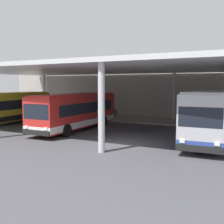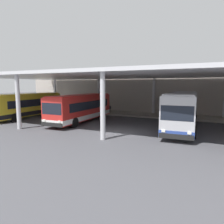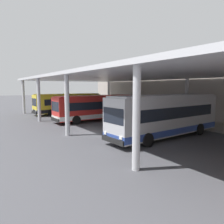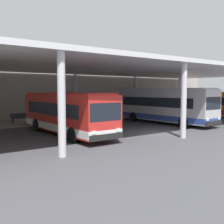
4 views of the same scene
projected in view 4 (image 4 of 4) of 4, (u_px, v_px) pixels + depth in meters
name	position (u px, v px, depth m)	size (l,w,h in m)	color
ground_plane	(157.00, 133.00, 20.78)	(200.00, 200.00, 0.00)	#47474C
platform_kerb	(83.00, 119.00, 30.30)	(42.00, 4.50, 0.18)	gray
station_building_facade	(70.00, 89.00, 32.65)	(48.00, 1.60, 7.04)	#ADA399
canopy_shelter	(116.00, 70.00, 24.81)	(40.00, 17.00, 5.55)	silver
bus_second_bay	(66.00, 113.00, 20.04)	(2.92, 10.59, 3.17)	red
bus_middle_bay	(163.00, 105.00, 27.04)	(3.11, 11.44, 3.57)	#B7B7BC
bench_waiting	(20.00, 118.00, 26.18)	(1.80, 0.45, 0.92)	#383D47
banner_sign	(175.00, 100.00, 37.89)	(0.70, 0.12, 3.20)	#B2B2B7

